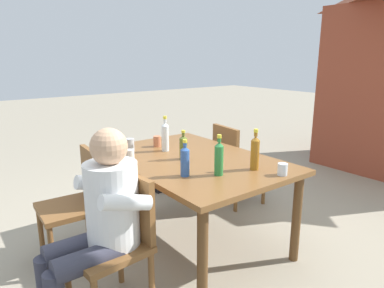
{
  "coord_description": "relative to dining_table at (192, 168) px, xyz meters",
  "views": [
    {
      "loc": [
        2.19,
        -1.65,
        1.58
      ],
      "look_at": [
        0.0,
        0.0,
        0.88
      ],
      "focal_mm": 32.3,
      "sensor_mm": 36.0,
      "label": 1
    }
  ],
  "objects": [
    {
      "name": "ground_plane",
      "position": [
        0.0,
        0.0,
        -0.67
      ],
      "size": [
        24.0,
        24.0,
        0.0
      ],
      "primitive_type": "plane",
      "color": "gray"
    },
    {
      "name": "bottle_olive",
      "position": [
        -0.02,
        -0.07,
        0.19
      ],
      "size": [
        0.06,
        0.06,
        0.24
      ],
      "color": "#566623",
      "rests_on": "dining_table"
    },
    {
      "name": "bottle_blue",
      "position": [
        0.32,
        -0.3,
        0.2
      ],
      "size": [
        0.06,
        0.06,
        0.26
      ],
      "color": "#2D56A3",
      "rests_on": "dining_table"
    },
    {
      "name": "chair_near_right",
      "position": [
        0.36,
        -0.85,
        -0.18
      ],
      "size": [
        0.48,
        0.48,
        0.87
      ],
      "color": "brown",
      "rests_on": "ground_plane"
    },
    {
      "name": "cup_steel",
      "position": [
        -0.49,
        -0.32,
        0.14
      ],
      "size": [
        0.08,
        0.08,
        0.12
      ],
      "primitive_type": "cylinder",
      "color": "#B2B7BC",
      "rests_on": "dining_table"
    },
    {
      "name": "cup_glass",
      "position": [
        0.72,
        0.26,
        0.13
      ],
      "size": [
        0.07,
        0.07,
        0.09
      ],
      "primitive_type": "cylinder",
      "color": "silver",
      "rests_on": "dining_table"
    },
    {
      "name": "bottle_green",
      "position": [
        0.45,
        -0.1,
        0.21
      ],
      "size": [
        0.06,
        0.06,
        0.29
      ],
      "color": "#287A38",
      "rests_on": "dining_table"
    },
    {
      "name": "chair_far_left",
      "position": [
        -0.37,
        0.85,
        -0.18
      ],
      "size": [
        0.49,
        0.49,
        0.87
      ],
      "color": "brown",
      "rests_on": "ground_plane"
    },
    {
      "name": "bottle_amber",
      "position": [
        0.52,
        0.19,
        0.22
      ],
      "size": [
        0.06,
        0.06,
        0.31
      ],
      "color": "#996019",
      "rests_on": "dining_table"
    },
    {
      "name": "bottle_clear",
      "position": [
        -0.32,
        -0.05,
        0.22
      ],
      "size": [
        0.06,
        0.06,
        0.31
      ],
      "color": "white",
      "rests_on": "dining_table"
    },
    {
      "name": "person_in_white_shirt",
      "position": [
        0.36,
        -0.96,
        -0.02
      ],
      "size": [
        0.47,
        0.61,
        1.18
      ],
      "color": "white",
      "rests_on": "ground_plane"
    },
    {
      "name": "cup_white",
      "position": [
        -0.21,
        -0.46,
        0.13
      ],
      "size": [
        0.07,
        0.07,
        0.1
      ],
      "primitive_type": "cylinder",
      "color": "white",
      "rests_on": "dining_table"
    },
    {
      "name": "dining_table",
      "position": [
        0.0,
        0.0,
        0.0
      ],
      "size": [
        1.61,
        1.09,
        0.76
      ],
      "color": "brown",
      "rests_on": "ground_plane"
    },
    {
      "name": "chair_near_left",
      "position": [
        -0.36,
        -0.85,
        -0.18
      ],
      "size": [
        0.46,
        0.46,
        0.87
      ],
      "color": "brown",
      "rests_on": "ground_plane"
    },
    {
      "name": "backpack_by_near_side",
      "position": [
        -1.24,
        0.4,
        -0.47
      ],
      "size": [
        0.31,
        0.26,
        0.42
      ],
      "color": "black",
      "rests_on": "ground_plane"
    },
    {
      "name": "cup_terracotta",
      "position": [
        -0.5,
        -0.03,
        0.13
      ],
      "size": [
        0.07,
        0.07,
        0.1
      ],
      "primitive_type": "cylinder",
      "color": "#BC6B47",
      "rests_on": "dining_table"
    }
  ]
}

